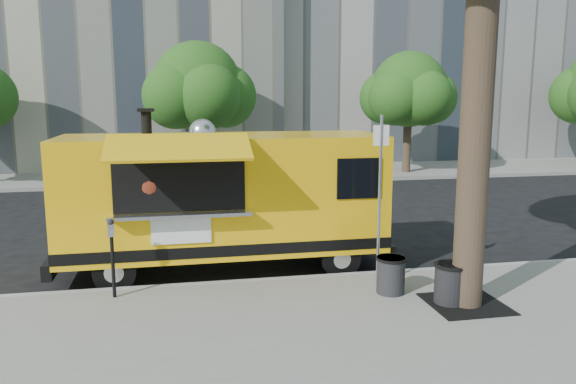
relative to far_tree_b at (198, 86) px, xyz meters
name	(u,v)px	position (x,y,z in m)	size (l,w,h in m)	color
ground	(277,270)	(1.00, -12.70, -3.83)	(120.00, 120.00, 0.00)	black
sidewalk	(330,356)	(1.00, -16.70, -3.76)	(60.00, 6.00, 0.15)	gray
curb	(286,282)	(1.00, -13.63, -3.76)	(60.00, 0.14, 0.16)	#999993
far_sidewalk	(223,175)	(1.00, 0.80, -3.76)	(60.00, 5.00, 0.15)	gray
tree_well	(466,304)	(3.60, -15.50, -3.68)	(1.20, 1.20, 0.02)	black
far_tree_b	(198,86)	(0.00, 0.00, 0.00)	(3.60, 3.60, 5.50)	#33261C
far_tree_c	(409,90)	(9.00, -0.30, -0.12)	(3.24, 3.24, 5.21)	#33261C
sign_post	(380,190)	(2.55, -14.25, -1.98)	(0.28, 0.06, 3.00)	silver
parking_meter	(112,249)	(-2.00, -14.05, -2.85)	(0.11, 0.11, 1.33)	black
food_truck	(223,197)	(-0.05, -12.50, -2.32)	(6.54, 3.02, 3.21)	yellow
trash_bin_left	(450,282)	(3.36, -15.40, -3.33)	(0.55, 0.55, 0.66)	black
trash_bin_right	(391,274)	(2.60, -14.75, -3.35)	(0.52, 0.52, 0.62)	#232326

